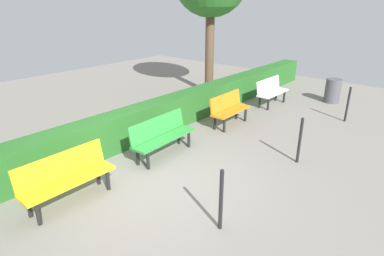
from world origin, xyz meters
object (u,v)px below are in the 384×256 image
bench_white (271,91)px  trash_bin (333,91)px  bench_green (162,134)px  bench_yellow (66,176)px  bench_orange (229,108)px

bench_white → trash_bin: bench_white is taller
bench_green → bench_white: bearing=176.3°
bench_green → bench_yellow: bearing=-1.4°
bench_white → bench_green: 4.90m
bench_white → trash_bin: 2.15m
bench_orange → trash_bin: size_ratio=1.74×
bench_yellow → bench_green: bearing=-179.1°
bench_orange → bench_green: bearing=-2.6°
bench_white → bench_yellow: same height
bench_green → bench_orange: bearing=175.7°
bench_white → bench_yellow: size_ratio=0.88×
bench_white → bench_orange: 2.41m
bench_green → trash_bin: 6.68m
bench_white → bench_green: size_ratio=0.84×
bench_green → bench_yellow: size_ratio=1.05×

